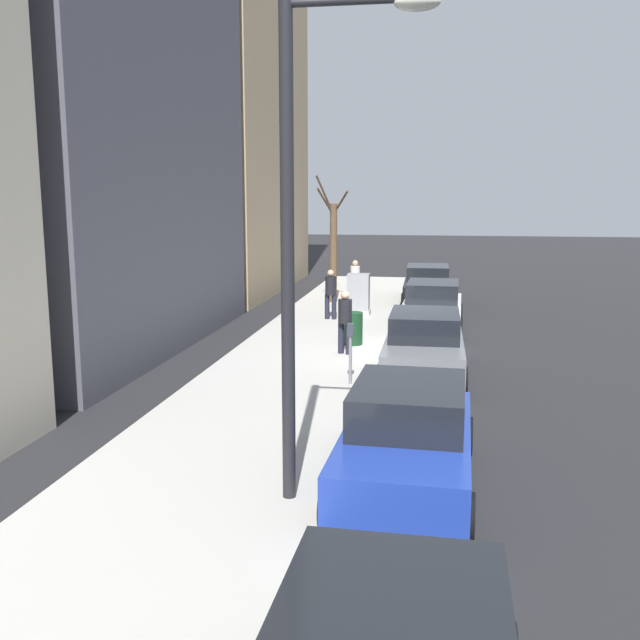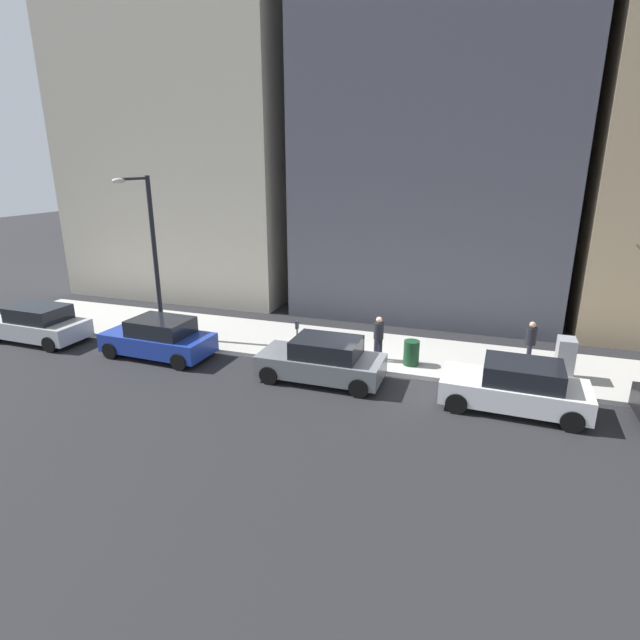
# 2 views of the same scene
# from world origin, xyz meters

# --- Properties ---
(ground_plane) EXTENTS (120.00, 120.00, 0.00)m
(ground_plane) POSITION_xyz_m (0.00, 0.00, 0.00)
(ground_plane) COLOR #232326
(sidewalk) EXTENTS (4.00, 36.00, 0.15)m
(sidewalk) POSITION_xyz_m (2.00, 0.00, 0.07)
(sidewalk) COLOR #B2AFA8
(sidewalk) RESTS_ON ground
(parked_car_white) EXTENTS (2.04, 4.26, 1.52)m
(parked_car_white) POSITION_xyz_m (-1.25, -4.60, 0.74)
(parked_car_white) COLOR white
(parked_car_white) RESTS_ON ground
(parked_car_grey) EXTENTS (1.92, 4.20, 1.52)m
(parked_car_grey) POSITION_xyz_m (-1.12, 1.53, 0.74)
(parked_car_grey) COLOR slate
(parked_car_grey) RESTS_ON ground
(parked_car_blue) EXTENTS (2.06, 4.26, 1.52)m
(parked_car_blue) POSITION_xyz_m (-1.01, 8.12, 0.74)
(parked_car_blue) COLOR #1E389E
(parked_car_blue) RESTS_ON ground
(parked_car_silver) EXTENTS (2.01, 4.24, 1.52)m
(parked_car_silver) POSITION_xyz_m (-1.13, 13.96, 0.74)
(parked_car_silver) COLOR #B7B7BC
(parked_car_silver) RESTS_ON ground
(parking_meter) EXTENTS (0.14, 0.10, 1.35)m
(parking_meter) POSITION_xyz_m (0.45, 3.05, 0.98)
(parking_meter) COLOR slate
(parking_meter) RESTS_ON sidewalk
(utility_box) EXTENTS (0.83, 0.61, 1.43)m
(utility_box) POSITION_xyz_m (1.30, -6.19, 0.85)
(utility_box) COLOR #A8A399
(utility_box) RESTS_ON sidewalk
(streetlamp) EXTENTS (1.97, 0.32, 6.50)m
(streetlamp) POSITION_xyz_m (0.28, 9.11, 4.02)
(streetlamp) COLOR black
(streetlamp) RESTS_ON sidewalk
(trash_bin) EXTENTS (0.56, 0.56, 0.90)m
(trash_bin) POSITION_xyz_m (0.90, -1.16, 0.60)
(trash_bin) COLOR #14381E
(trash_bin) RESTS_ON sidewalk
(pedestrian_midblock) EXTENTS (0.40, 0.36, 1.66)m
(pedestrian_midblock) POSITION_xyz_m (2.12, -5.15, 1.09)
(pedestrian_midblock) COLOR #1E1E2D
(pedestrian_midblock) RESTS_ON sidewalk
(pedestrian_far_corner) EXTENTS (0.38, 0.36, 1.66)m
(pedestrian_far_corner) POSITION_xyz_m (0.96, 0.07, 1.09)
(pedestrian_far_corner) COLOR #1E1E2D
(pedestrian_far_corner) RESTS_ON sidewalk
(office_block_center) EXTENTS (12.10, 12.10, 25.22)m
(office_block_center) POSITION_xyz_m (11.55, -0.58, 12.61)
(office_block_center) COLOR #4C4C56
(office_block_center) RESTS_ON ground
(office_tower_right) EXTENTS (12.30, 12.30, 19.91)m
(office_tower_right) POSITION_xyz_m (11.65, 12.65, 9.96)
(office_tower_right) COLOR #BCB29E
(office_tower_right) RESTS_ON ground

